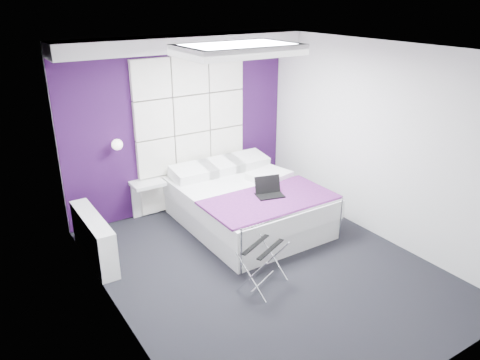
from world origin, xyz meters
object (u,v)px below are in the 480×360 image
object	(u,v)px
wall_lamp	(116,144)
laptop	(268,191)
bed	(247,204)
nightstand	(147,183)
luggage_rack	(263,266)
radiator	(94,238)

from	to	relation	value
wall_lamp	laptop	distance (m)	2.17
bed	nightstand	distance (m)	1.48
laptop	nightstand	bearing A→B (deg)	145.53
laptop	luggage_rack	bearing A→B (deg)	-113.87
radiator	bed	xyz separation A→B (m)	(2.15, -0.22, 0.02)
radiator	laptop	xyz separation A→B (m)	(2.20, -0.63, 0.36)
radiator	bed	size ratio (longest dim) A/B	0.57
radiator	nightstand	bearing A→B (deg)	35.10
wall_lamp	bed	distance (m)	2.01
nightstand	luggage_rack	xyz separation A→B (m)	(0.41, -2.33, -0.30)
bed	laptop	world-z (taller)	laptop
radiator	laptop	distance (m)	2.32
luggage_rack	radiator	bearing A→B (deg)	107.25
bed	nightstand	size ratio (longest dim) A/B	4.62
wall_lamp	luggage_rack	xyz separation A→B (m)	(0.79, -2.37, -0.96)
wall_lamp	radiator	bearing A→B (deg)	-130.10
wall_lamp	radiator	size ratio (longest dim) A/B	0.12
laptop	wall_lamp	bearing A→B (deg)	152.75
wall_lamp	bed	xyz separation A→B (m)	(1.51, -0.98, -0.90)
wall_lamp	nightstand	world-z (taller)	wall_lamp
nightstand	laptop	xyz separation A→B (m)	(1.18, -1.35, 0.10)
bed	radiator	bearing A→B (deg)	174.20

